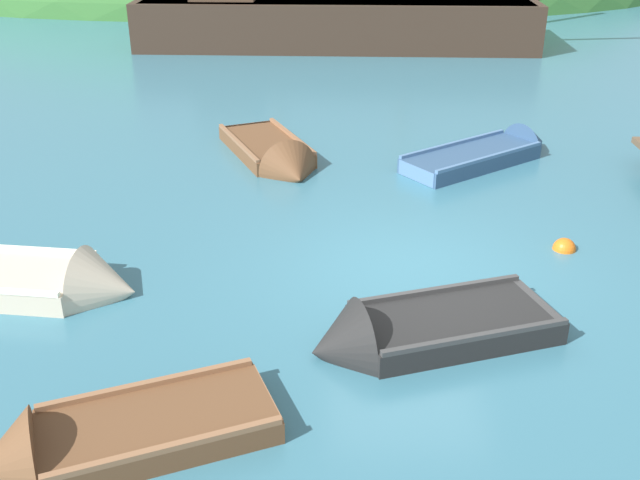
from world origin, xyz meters
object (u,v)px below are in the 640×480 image
Objects in this scene: rowboat_outer_right at (276,158)px; rowboat_outer_left at (492,155)px; rowboat_portside at (411,336)px; sailing_ship at (331,28)px; buoy_orange at (564,249)px; rowboat_center at (26,284)px; rowboat_far at (101,444)px.

rowboat_outer_left is (4.52, 0.27, 0.01)m from rowboat_outer_right.
rowboat_outer_right reaches higher than rowboat_portside.
sailing_ship reaches higher than buoy_orange.
rowboat_center is at bearing -101.98° from sailing_ship.
rowboat_outer_right is (3.16, 5.43, -0.01)m from rowboat_center.
rowboat_outer_left is (3.44, -12.17, -0.49)m from sailing_ship.
rowboat_far is at bearing -31.74° from rowboat_outer_right.
rowboat_far is (-2.24, -21.13, -0.51)m from sailing_ship.
rowboat_outer_right is at bearing -89.78° from rowboat_portside.
rowboat_outer_right is 1.05× the size of rowboat_portside.
rowboat_outer_left is at bearing 69.34° from rowboat_outer_right.
buoy_orange is at bearing -152.97° from rowboat_portside.
rowboat_center reaches higher than rowboat_outer_right.
rowboat_far is at bearing -141.82° from buoy_orange.
sailing_ship is at bearing -104.69° from rowboat_portside.
rowboat_outer_right is 6.98m from rowboat_portside.
rowboat_far is 0.95× the size of rowboat_portside.
rowboat_portside is at bearing -134.95° from buoy_orange.
rowboat_outer_right reaches higher than rowboat_far.
rowboat_outer_right is 1.10× the size of rowboat_far.
sailing_ship is 19.11m from rowboat_portside.
sailing_ship is at bearing 82.85° from rowboat_center.
rowboat_far is at bearing 13.52° from rowboat_portside.
rowboat_center is 1.14× the size of rowboat_outer_right.
sailing_ship is at bearing 103.01° from buoy_orange.
rowboat_far is 8.82× the size of buoy_orange.
buoy_orange is (4.87, -3.95, -0.09)m from rowboat_outer_right.
rowboat_center reaches higher than rowboat_portside.
rowboat_portside is 9.27× the size of buoy_orange.
rowboat_outer_right is 0.97× the size of rowboat_outer_left.
rowboat_center is at bearing -169.58° from buoy_orange.
rowboat_far is 3.93m from rowboat_portside.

